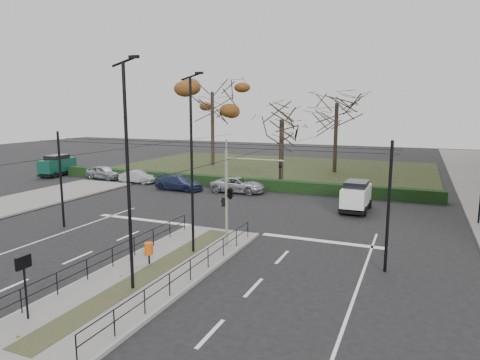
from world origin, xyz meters
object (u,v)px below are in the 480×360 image
object	(u,v)px
parked_car_first	(104,172)
rust_tree	(212,92)
info_panel	(24,270)
parked_car_third	(179,183)
white_van	(356,195)
streetlamp_median_near	(128,175)
parked_car_second	(138,177)
traffic_light	(232,191)
bare_tree_center	(337,108)
green_van	(57,165)
parked_car_fourth	(238,185)
streetlamp_median_far	(192,164)
bare_tree_near	(282,124)
litter_bin	(149,249)

from	to	relation	value
parked_car_first	rust_tree	xyz separation A→B (m)	(5.84, 14.05, 8.70)
info_panel	parked_car_third	bearing A→B (deg)	108.52
white_van	parked_car_third	bearing A→B (deg)	172.66
streetlamp_median_near	parked_car_second	world-z (taller)	streetlamp_median_near
traffic_light	parked_car_first	world-z (taller)	traffic_light
parked_car_third	white_van	distance (m)	16.17
parked_car_third	bare_tree_center	xyz separation A→B (m)	(11.16, 16.10, 6.75)
parked_car_first	green_van	distance (m)	6.21
info_panel	green_van	xyz separation A→B (m)	(-24.46, 25.34, -0.72)
traffic_light	parked_car_fourth	distance (m)	15.56
info_panel	streetlamp_median_far	distance (m)	9.07
info_panel	streetlamp_median_far	world-z (taller)	streetlamp_median_far
parked_car_third	bare_tree_near	size ratio (longest dim) A/B	0.56
parked_car_second	parked_car_first	bearing A→B (deg)	80.76
streetlamp_median_near	parked_car_third	xyz separation A→B (m)	(-9.64, 19.81, -4.12)
info_panel	green_van	world-z (taller)	info_panel
traffic_light	bare_tree_near	xyz separation A→B (m)	(-3.20, 18.98, 2.79)
streetlamp_median_far	parked_car_third	xyz separation A→B (m)	(-9.72, 14.89, -4.01)
white_van	parked_car_second	bearing A→B (deg)	170.42
litter_bin	green_van	bearing A→B (deg)	142.74
parked_car_fourth	white_van	distance (m)	11.06
info_panel	white_van	world-z (taller)	info_panel
litter_bin	rust_tree	size ratio (longest dim) A/B	0.08
traffic_light	litter_bin	size ratio (longest dim) A/B	4.97
litter_bin	parked_car_fourth	size ratio (longest dim) A/B	0.21
traffic_light	green_van	world-z (taller)	traffic_light
bare_tree_near	parked_car_second	bearing A→B (deg)	-163.04
bare_tree_near	green_van	bearing A→B (deg)	-171.35
parked_car_second	parked_car_third	xyz separation A→B (m)	(5.71, -1.60, 0.06)
parked_car_third	rust_tree	world-z (taller)	rust_tree
litter_bin	bare_tree_near	xyz separation A→B (m)	(-0.70, 22.96, 5.01)
streetlamp_median_far	bare_tree_near	distance (m)	20.76
parked_car_first	bare_tree_center	bearing A→B (deg)	-51.39
litter_bin	parked_car_second	size ratio (longest dim) A/B	0.27
streetlamp_median_far	rust_tree	xyz separation A→B (m)	(-14.35, 31.22, 4.74)
litter_bin	bare_tree_near	size ratio (longest dim) A/B	0.12
white_van	green_van	distance (m)	32.93
green_van	bare_tree_center	distance (m)	31.78
white_van	litter_bin	bearing A→B (deg)	-116.11
litter_bin	streetlamp_median_near	size ratio (longest dim) A/B	0.11
streetlamp_median_near	parked_car_fourth	size ratio (longest dim) A/B	1.90
info_panel	rust_tree	distance (m)	42.23
litter_bin	rust_tree	distance (m)	37.05
rust_tree	parked_car_second	bearing A→B (deg)	-94.22
white_van	rust_tree	distance (m)	28.87
litter_bin	white_van	size ratio (longest dim) A/B	0.25
bare_tree_center	bare_tree_near	bearing A→B (deg)	-107.40
traffic_light	white_van	xyz separation A→B (m)	(4.92, 11.15, -1.93)
parked_car_first	parked_car_fourth	distance (m)	15.94
info_panel	parked_car_first	world-z (taller)	info_panel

